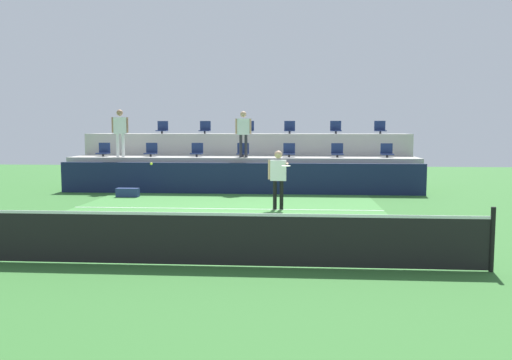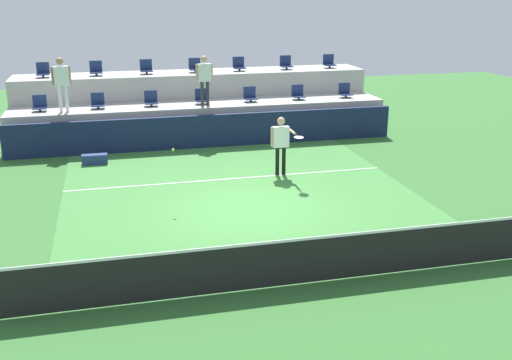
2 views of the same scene
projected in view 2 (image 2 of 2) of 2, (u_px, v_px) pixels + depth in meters
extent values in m
plane|color=#336B2D|center=(249.00, 209.00, 14.60)|extent=(40.00, 40.00, 0.00)
cube|color=#3D7F38|center=(240.00, 195.00, 15.52)|extent=(9.00, 10.00, 0.01)
cube|color=white|center=(230.00, 179.00, 16.81)|extent=(9.00, 0.06, 0.00)
cube|color=black|center=(299.00, 262.00, 10.76)|extent=(10.40, 0.01, 0.87)
cube|color=white|center=(300.00, 239.00, 10.63)|extent=(10.40, 0.02, 0.05)
cube|color=#141E42|center=(208.00, 131.00, 19.96)|extent=(13.00, 0.16, 1.10)
cube|color=#ADAAA3|center=(202.00, 121.00, 21.14)|extent=(13.00, 1.80, 1.25)
cube|color=#ADAAA3|center=(194.00, 100.00, 22.67)|extent=(13.00, 1.80, 2.10)
cylinder|color=#2D2D33|center=(40.00, 110.00, 19.57)|extent=(0.08, 0.08, 0.10)
cube|color=navy|center=(40.00, 108.00, 19.55)|extent=(0.44, 0.40, 0.04)
cube|color=navy|center=(40.00, 101.00, 19.65)|extent=(0.44, 0.04, 0.38)
cylinder|color=#2D2D33|center=(98.00, 107.00, 19.99)|extent=(0.08, 0.08, 0.10)
cube|color=navy|center=(98.00, 105.00, 19.97)|extent=(0.44, 0.40, 0.04)
cube|color=navy|center=(98.00, 98.00, 20.07)|extent=(0.44, 0.04, 0.38)
cylinder|color=#2D2D33|center=(151.00, 105.00, 20.39)|extent=(0.08, 0.08, 0.10)
cube|color=navy|center=(151.00, 103.00, 20.37)|extent=(0.44, 0.40, 0.04)
cube|color=navy|center=(151.00, 96.00, 20.47)|extent=(0.44, 0.04, 0.38)
cylinder|color=#2D2D33|center=(202.00, 103.00, 20.79)|extent=(0.08, 0.08, 0.10)
cube|color=navy|center=(202.00, 101.00, 20.77)|extent=(0.44, 0.40, 0.04)
cube|color=navy|center=(201.00, 94.00, 20.87)|extent=(0.44, 0.04, 0.38)
cylinder|color=#2D2D33|center=(251.00, 100.00, 21.18)|extent=(0.08, 0.08, 0.10)
cube|color=navy|center=(251.00, 99.00, 21.16)|extent=(0.44, 0.40, 0.04)
cube|color=navy|center=(250.00, 92.00, 21.26)|extent=(0.44, 0.04, 0.38)
cylinder|color=#2D2D33|center=(299.00, 98.00, 21.59)|extent=(0.08, 0.08, 0.10)
cube|color=navy|center=(299.00, 96.00, 21.57)|extent=(0.44, 0.40, 0.04)
cube|color=navy|center=(297.00, 90.00, 21.67)|extent=(0.44, 0.04, 0.38)
cylinder|color=#2D2D33|center=(346.00, 96.00, 22.00)|extent=(0.08, 0.08, 0.10)
cube|color=navy|center=(346.00, 94.00, 21.98)|extent=(0.44, 0.40, 0.04)
cube|color=navy|center=(344.00, 88.00, 22.08)|extent=(0.44, 0.04, 0.38)
cylinder|color=#2D2D33|center=(43.00, 76.00, 20.98)|extent=(0.08, 0.08, 0.10)
cube|color=navy|center=(43.00, 74.00, 20.96)|extent=(0.44, 0.40, 0.04)
cube|color=navy|center=(43.00, 68.00, 21.06)|extent=(0.44, 0.04, 0.38)
cylinder|color=#2D2D33|center=(96.00, 74.00, 21.39)|extent=(0.08, 0.08, 0.10)
cube|color=navy|center=(96.00, 72.00, 21.37)|extent=(0.44, 0.40, 0.04)
cube|color=navy|center=(96.00, 66.00, 21.47)|extent=(0.44, 0.04, 0.38)
cylinder|color=#2D2D33|center=(147.00, 73.00, 21.79)|extent=(0.08, 0.08, 0.10)
cube|color=navy|center=(147.00, 71.00, 21.77)|extent=(0.44, 0.40, 0.04)
cube|color=navy|center=(146.00, 64.00, 21.87)|extent=(0.44, 0.04, 0.38)
cylinder|color=#2D2D33|center=(195.00, 71.00, 22.20)|extent=(0.08, 0.08, 0.10)
cube|color=navy|center=(195.00, 69.00, 22.18)|extent=(0.44, 0.40, 0.04)
cube|color=navy|center=(194.00, 63.00, 22.28)|extent=(0.44, 0.04, 0.38)
cylinder|color=#2D2D33|center=(239.00, 70.00, 22.58)|extent=(0.08, 0.08, 0.10)
cube|color=navy|center=(239.00, 68.00, 22.56)|extent=(0.44, 0.40, 0.04)
cube|color=navy|center=(238.00, 62.00, 22.66)|extent=(0.44, 0.04, 0.38)
cylinder|color=#2D2D33|center=(287.00, 68.00, 23.00)|extent=(0.08, 0.08, 0.10)
cube|color=navy|center=(287.00, 66.00, 22.98)|extent=(0.44, 0.40, 0.04)
cube|color=navy|center=(285.00, 60.00, 23.08)|extent=(0.44, 0.04, 0.38)
cylinder|color=#2D2D33|center=(330.00, 67.00, 23.40)|extent=(0.08, 0.08, 0.10)
cube|color=navy|center=(330.00, 65.00, 23.38)|extent=(0.44, 0.40, 0.04)
cube|color=navy|center=(328.00, 59.00, 23.48)|extent=(0.44, 0.04, 0.38)
cylinder|color=black|center=(277.00, 161.00, 17.03)|extent=(0.11, 0.11, 0.83)
cylinder|color=black|center=(284.00, 161.00, 17.07)|extent=(0.11, 0.11, 0.83)
cube|color=white|center=(281.00, 137.00, 16.83)|extent=(0.46, 0.19, 0.59)
sphere|color=tan|center=(281.00, 121.00, 16.69)|extent=(0.23, 0.23, 0.23)
cylinder|color=tan|center=(272.00, 137.00, 16.77)|extent=(0.07, 0.07, 0.56)
cylinder|color=tan|center=(292.00, 132.00, 16.58)|extent=(0.08, 0.53, 0.07)
cylinder|color=black|center=(296.00, 135.00, 16.24)|extent=(0.04, 0.26, 0.04)
ellipsoid|color=silver|center=(299.00, 137.00, 15.98)|extent=(0.27, 0.33, 0.03)
cylinder|color=white|center=(60.00, 99.00, 19.31)|extent=(0.13, 0.13, 0.87)
cylinder|color=white|center=(67.00, 99.00, 19.40)|extent=(0.13, 0.13, 0.87)
cube|color=white|center=(61.00, 76.00, 19.13)|extent=(0.50, 0.28, 0.62)
sphere|color=#A87A5B|center=(60.00, 61.00, 18.98)|extent=(0.28, 0.28, 0.24)
cylinder|color=#A87A5B|center=(52.00, 76.00, 19.01)|extent=(0.08, 0.08, 0.58)
cylinder|color=#A87A5B|center=(70.00, 75.00, 19.23)|extent=(0.08, 0.08, 0.58)
cylinder|color=#2D2D33|center=(202.00, 94.00, 20.38)|extent=(0.12, 0.12, 0.83)
cylinder|color=#2D2D33|center=(208.00, 93.00, 20.44)|extent=(0.12, 0.12, 0.83)
cube|color=white|center=(204.00, 73.00, 20.19)|extent=(0.47, 0.22, 0.59)
sphere|color=tan|center=(204.00, 59.00, 20.05)|extent=(0.25, 0.25, 0.23)
cylinder|color=tan|center=(197.00, 72.00, 20.10)|extent=(0.08, 0.08, 0.56)
cylinder|color=tan|center=(212.00, 72.00, 20.27)|extent=(0.08, 0.08, 0.56)
sphere|color=#CCE033|center=(173.00, 150.00, 14.40)|extent=(0.07, 0.07, 0.07)
cube|color=navy|center=(95.00, 159.00, 18.19)|extent=(0.76, 0.28, 0.30)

